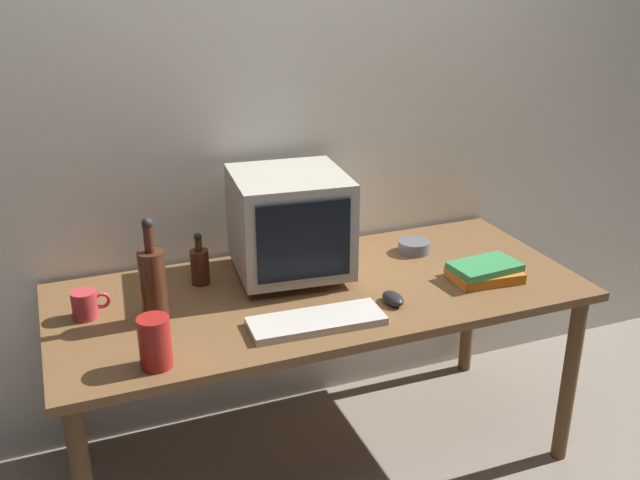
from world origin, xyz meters
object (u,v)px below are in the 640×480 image
Objects in this scene: crt_monitor at (290,223)px; bottle_short at (200,265)px; cd_spindle at (414,247)px; computer_mouse at (393,299)px; bottle_tall at (153,283)px; keyboard at (316,321)px; metal_canister at (155,342)px; book_stack at (485,271)px; mug at (86,304)px.

bottle_short is at bearing 172.55° from crt_monitor.
cd_spindle is (0.82, -0.03, -0.05)m from bottle_short.
cd_spindle is (0.27, 0.36, 0.00)m from computer_mouse.
cd_spindle is (1.01, 0.19, -0.11)m from bottle_tall.
crt_monitor is 1.00× the size of keyboard.
keyboard is 0.51m from bottle_tall.
cd_spindle is 1.15m from metal_canister.
bottle_tall is 1.03m from cd_spindle.
computer_mouse is 0.29× the size of bottle_tall.
metal_canister is (-0.78, -0.10, 0.06)m from computer_mouse.
bottle_short reaches higher than keyboard.
crt_monitor is at bearing 154.61° from book_stack.
bottle_short reaches higher than computer_mouse.
book_stack is at bearing -9.50° from mug.
crt_monitor reaches higher than metal_canister.
metal_canister is (-1.05, -0.45, 0.05)m from cd_spindle.
crt_monitor is at bearing 5.84° from mug.
bottle_short reaches higher than metal_canister.
cd_spindle is at bearing 110.16° from book_stack.
computer_mouse is (0.28, 0.04, 0.01)m from keyboard.
bottle_short is 1.25× the size of metal_canister.
bottle_short is 0.99m from book_stack.
keyboard is 0.50m from bottle_short.
metal_canister reaches higher than computer_mouse.
bottle_tall reaches higher than metal_canister.
mug reaches higher than cd_spindle.
bottle_short is 1.56× the size of cd_spindle.
metal_canister reaches higher than keyboard.
bottle_tall is (-0.50, -0.17, -0.06)m from crt_monitor.
computer_mouse is 0.67× the size of metal_canister.
computer_mouse is at bearing -172.77° from book_stack.
computer_mouse is at bearing -127.17° from cd_spindle.
keyboard is at bearing -172.01° from computer_mouse.
metal_canister reaches higher than cd_spindle.
crt_monitor is at bearing 38.77° from metal_canister.
book_stack is at bearing -19.72° from bottle_short.
bottle_short is 1.56× the size of mug.
crt_monitor is at bearing 19.10° from bottle_tall.
mug is at bearing -163.77° from bottle_short.
keyboard is at bearing 6.58° from metal_canister.
computer_mouse is at bearing 11.08° from keyboard.
computer_mouse is 0.77m from bottle_tall.
metal_canister reaches higher than book_stack.
book_stack reaches higher than computer_mouse.
crt_monitor is 2.79× the size of metal_canister.
bottle_tall reaches higher than book_stack.
mug is at bearing 152.66° from bottle_tall.
computer_mouse is 0.39m from book_stack.
computer_mouse is at bearing 7.18° from metal_canister.
bottle_short is 0.41m from mug.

